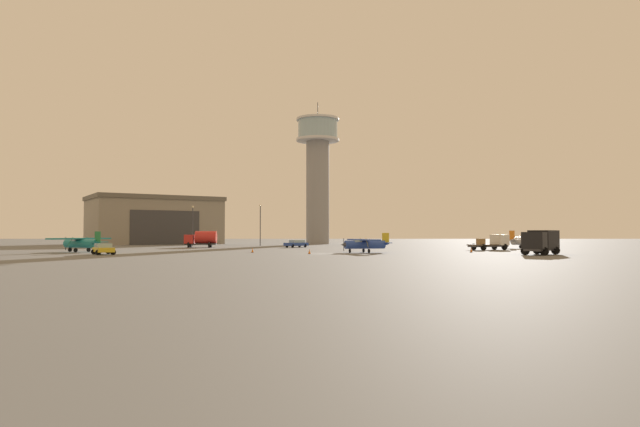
{
  "coord_description": "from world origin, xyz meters",
  "views": [
    {
      "loc": [
        0.36,
        -69.82,
        2.56
      ],
      "look_at": [
        -0.16,
        28.22,
        6.18
      ],
      "focal_mm": 30.63,
      "sensor_mm": 36.0,
      "label": 1
    }
  ],
  "objects_px": {
    "car_yellow": "(103,248)",
    "truck_fuel_tanker_red": "(202,239)",
    "light_post_west": "(260,221)",
    "traffic_cone_near_left": "(309,251)",
    "airplane_silver": "(526,240)",
    "control_tower": "(318,167)",
    "traffic_cone_mid_apron": "(471,250)",
    "truck_box_black": "(541,241)",
    "airplane_teal": "(82,242)",
    "truck_flatbed_white": "(493,242)",
    "car_blue": "(296,243)",
    "airplane_blue": "(365,243)",
    "traffic_cone_near_right": "(253,250)",
    "light_post_east": "(193,222)"
  },
  "relations": [
    {
      "from": "car_yellow",
      "to": "truck_fuel_tanker_red",
      "type": "bearing_deg",
      "value": 140.37
    },
    {
      "from": "light_post_west",
      "to": "traffic_cone_near_left",
      "type": "distance_m",
      "value": 47.89
    },
    {
      "from": "light_post_west",
      "to": "airplane_silver",
      "type": "bearing_deg",
      "value": -22.45
    },
    {
      "from": "control_tower",
      "to": "traffic_cone_mid_apron",
      "type": "bearing_deg",
      "value": -69.65
    },
    {
      "from": "truck_box_black",
      "to": "car_yellow",
      "type": "distance_m",
      "value": 53.31
    },
    {
      "from": "car_yellow",
      "to": "traffic_cone_mid_apron",
      "type": "bearing_deg",
      "value": 68.03
    },
    {
      "from": "airplane_teal",
      "to": "truck_box_black",
      "type": "relative_size",
      "value": 1.4
    },
    {
      "from": "truck_flatbed_white",
      "to": "car_blue",
      "type": "height_order",
      "value": "truck_flatbed_white"
    },
    {
      "from": "airplane_blue",
      "to": "truck_box_black",
      "type": "relative_size",
      "value": 1.36
    },
    {
      "from": "airplane_silver",
      "to": "airplane_teal",
      "type": "distance_m",
      "value": 71.54
    },
    {
      "from": "truck_flatbed_white",
      "to": "car_yellow",
      "type": "relative_size",
      "value": 1.49
    },
    {
      "from": "truck_box_black",
      "to": "traffic_cone_near_right",
      "type": "relative_size",
      "value": 10.45
    },
    {
      "from": "airplane_silver",
      "to": "traffic_cone_near_left",
      "type": "height_order",
      "value": "airplane_silver"
    },
    {
      "from": "truck_flatbed_white",
      "to": "traffic_cone_mid_apron",
      "type": "height_order",
      "value": "truck_flatbed_white"
    },
    {
      "from": "truck_flatbed_white",
      "to": "light_post_west",
      "type": "relative_size",
      "value": 0.81
    },
    {
      "from": "truck_flatbed_white",
      "to": "truck_box_black",
      "type": "bearing_deg",
      "value": -118.38
    },
    {
      "from": "light_post_east",
      "to": "traffic_cone_mid_apron",
      "type": "distance_m",
      "value": 62.0
    },
    {
      "from": "airplane_teal",
      "to": "control_tower",
      "type": "bearing_deg",
      "value": -91.81
    },
    {
      "from": "truck_box_black",
      "to": "truck_flatbed_white",
      "type": "bearing_deg",
      "value": -141.02
    },
    {
      "from": "truck_box_black",
      "to": "light_post_east",
      "type": "bearing_deg",
      "value": -92.17
    },
    {
      "from": "control_tower",
      "to": "traffic_cone_near_left",
      "type": "height_order",
      "value": "control_tower"
    },
    {
      "from": "traffic_cone_near_left",
      "to": "traffic_cone_mid_apron",
      "type": "xyz_separation_m",
      "value": [
        22.08,
        6.15,
        0.01
      ]
    },
    {
      "from": "traffic_cone_near_left",
      "to": "traffic_cone_mid_apron",
      "type": "height_order",
      "value": "traffic_cone_mid_apron"
    },
    {
      "from": "truck_flatbed_white",
      "to": "light_post_west",
      "type": "distance_m",
      "value": 49.86
    },
    {
      "from": "light_post_west",
      "to": "traffic_cone_mid_apron",
      "type": "distance_m",
      "value": 52.54
    },
    {
      "from": "truck_flatbed_white",
      "to": "traffic_cone_near_left",
      "type": "distance_m",
      "value": 32.89
    },
    {
      "from": "traffic_cone_mid_apron",
      "to": "truck_box_black",
      "type": "bearing_deg",
      "value": -55.21
    },
    {
      "from": "traffic_cone_near_left",
      "to": "traffic_cone_near_right",
      "type": "xyz_separation_m",
      "value": [
        -7.83,
        4.95,
        -0.01
      ]
    },
    {
      "from": "airplane_silver",
      "to": "traffic_cone_mid_apron",
      "type": "bearing_deg",
      "value": -154.42
    },
    {
      "from": "airplane_silver",
      "to": "truck_fuel_tanker_red",
      "type": "bearing_deg",
      "value": 146.9
    },
    {
      "from": "traffic_cone_near_right",
      "to": "traffic_cone_mid_apron",
      "type": "height_order",
      "value": "traffic_cone_mid_apron"
    },
    {
      "from": "airplane_teal",
      "to": "traffic_cone_mid_apron",
      "type": "bearing_deg",
      "value": -153.24
    },
    {
      "from": "control_tower",
      "to": "traffic_cone_near_right",
      "type": "distance_m",
      "value": 62.99
    },
    {
      "from": "airplane_silver",
      "to": "car_blue",
      "type": "height_order",
      "value": "airplane_silver"
    },
    {
      "from": "airplane_blue",
      "to": "car_yellow",
      "type": "height_order",
      "value": "airplane_blue"
    },
    {
      "from": "truck_flatbed_white",
      "to": "truck_box_black",
      "type": "height_order",
      "value": "truck_box_black"
    },
    {
      "from": "airplane_teal",
      "to": "light_post_west",
      "type": "relative_size",
      "value": 1.06
    },
    {
      "from": "airplane_blue",
      "to": "traffic_cone_near_left",
      "type": "xyz_separation_m",
      "value": [
        -7.41,
        -4.26,
        -0.93
      ]
    },
    {
      "from": "control_tower",
      "to": "truck_fuel_tanker_red",
      "type": "relative_size",
      "value": 5.98
    },
    {
      "from": "control_tower",
      "to": "airplane_teal",
      "type": "bearing_deg",
      "value": -119.02
    },
    {
      "from": "airplane_teal",
      "to": "traffic_cone_mid_apron",
      "type": "distance_m",
      "value": 53.84
    },
    {
      "from": "light_post_west",
      "to": "light_post_east",
      "type": "bearing_deg",
      "value": -176.75
    },
    {
      "from": "truck_box_black",
      "to": "airplane_teal",
      "type": "bearing_deg",
      "value": -59.15
    },
    {
      "from": "truck_box_black",
      "to": "traffic_cone_near_right",
      "type": "bearing_deg",
      "value": -62.3
    },
    {
      "from": "car_yellow",
      "to": "traffic_cone_mid_apron",
      "type": "xyz_separation_m",
      "value": [
        47.21,
        8.54,
        -0.41
      ]
    },
    {
      "from": "airplane_blue",
      "to": "light_post_east",
      "type": "xyz_separation_m",
      "value": [
        -33.08,
        41.16,
        3.79
      ]
    },
    {
      "from": "airplane_blue",
      "to": "airplane_silver",
      "type": "bearing_deg",
      "value": -160.9
    },
    {
      "from": "light_post_west",
      "to": "car_blue",
      "type": "bearing_deg",
      "value": -59.26
    },
    {
      "from": "car_blue",
      "to": "traffic_cone_near_right",
      "type": "height_order",
      "value": "car_blue"
    },
    {
      "from": "car_blue",
      "to": "truck_flatbed_white",
      "type": "bearing_deg",
      "value": 111.93
    }
  ]
}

